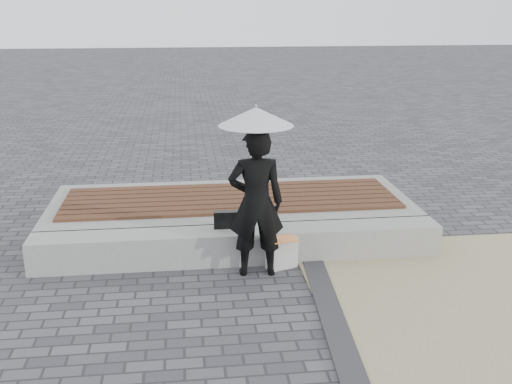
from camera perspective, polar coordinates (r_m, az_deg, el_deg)
ground at (r=6.18m, az=-0.13°, el=-12.24°), size 80.00×80.00×0.00m
edging_band at (r=5.87m, az=7.98°, el=-13.92°), size 0.61×5.20×0.04m
seating_ledge at (r=7.52m, az=-1.58°, el=-4.94°), size 5.00×0.45×0.40m
timber_platform at (r=8.64m, az=-2.33°, el=-1.96°), size 5.00×2.00×0.40m
timber_decking at (r=8.57m, az=-2.35°, el=-0.57°), size 4.60×1.40×0.04m
woman at (r=6.92m, az=0.00°, el=-1.03°), size 0.65×0.44×1.74m
parasol at (r=6.68m, az=0.00°, el=7.07°), size 0.83×0.83×1.06m
handbag at (r=7.48m, az=-2.80°, el=-2.58°), size 0.30×0.11×0.21m
canvas_tote at (r=7.32m, az=2.41°, el=-5.68°), size 0.40×0.27×0.38m
magazine at (r=7.20m, az=2.50°, el=-4.39°), size 0.38×0.31×0.01m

